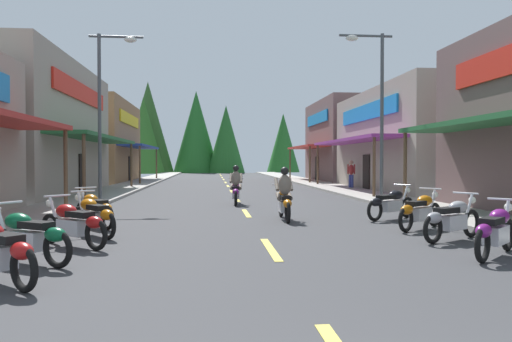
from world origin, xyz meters
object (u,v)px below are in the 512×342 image
(motorcycle_parked_left_2, at_px, (73,223))
(rider_cruising_trailing, at_px, (236,188))
(streetlamp_left, at_px, (107,95))
(motorcycle_parked_left_4, at_px, (95,209))
(motorcycle_parked_right_0, at_px, (496,230))
(motorcycle_parked_left_1, at_px, (27,235))
(rider_cruising_lead, at_px, (284,198))
(motorcycle_parked_right_1, at_px, (452,218))
(motorcycle_parked_left_3, at_px, (93,215))
(streetlamp_right, at_px, (374,95))
(pedestrian_by_shop, at_px, (351,172))
(motorcycle_parked_right_3, at_px, (391,203))
(motorcycle_parked_right_2, at_px, (420,210))

(motorcycle_parked_left_2, xyz_separation_m, rider_cruising_trailing, (3.78, 9.07, 0.17))
(streetlamp_left, relative_size, motorcycle_parked_left_4, 3.94)
(motorcycle_parked_right_0, height_order, motorcycle_parked_left_1, same)
(streetlamp_left, height_order, rider_cruising_lead, streetlamp_left)
(motorcycle_parked_right_1, bearing_deg, motorcycle_parked_left_1, 159.90)
(motorcycle_parked_right_0, distance_m, motorcycle_parked_left_3, 8.48)
(motorcycle_parked_left_2, bearing_deg, streetlamp_right, -97.51)
(motorcycle_parked_left_3, bearing_deg, pedestrian_by_shop, -72.31)
(streetlamp_left, distance_m, streetlamp_right, 10.78)
(motorcycle_parked_left_3, bearing_deg, streetlamp_right, -90.73)
(motorcycle_parked_right_3, xyz_separation_m, rider_cruising_lead, (-3.18, 0.13, 0.17))
(motorcycle_parked_left_3, bearing_deg, motorcycle_parked_left_2, 138.86)
(motorcycle_parked_left_1, xyz_separation_m, motorcycle_parked_left_4, (0.05, 4.49, 0.00))
(rider_cruising_trailing, bearing_deg, pedestrian_by_shop, -35.08)
(motorcycle_parked_right_2, xyz_separation_m, rider_cruising_trailing, (-4.31, 7.35, 0.17))
(motorcycle_parked_left_2, distance_m, rider_cruising_trailing, 9.82)
(motorcycle_parked_left_4, height_order, rider_cruising_trailing, rider_cruising_trailing)
(motorcycle_parked_left_1, distance_m, rider_cruising_trailing, 11.41)
(motorcycle_parked_right_2, xyz_separation_m, rider_cruising_lead, (-3.15, 2.18, 0.17))
(pedestrian_by_shop, bearing_deg, motorcycle_parked_right_3, 40.89)
(motorcycle_parked_right_3, relative_size, motorcycle_parked_left_3, 1.09)
(rider_cruising_trailing, bearing_deg, rider_cruising_lead, -163.70)
(motorcycle_parked_right_2, relative_size, motorcycle_parked_right_3, 0.92)
(streetlamp_left, xyz_separation_m, motorcycle_parked_right_0, (9.33, -11.71, -3.93))
(rider_cruising_lead, bearing_deg, motorcycle_parked_right_2, -123.34)
(motorcycle_parked_right_1, xyz_separation_m, motorcycle_parked_left_3, (-7.98, 1.39, 0.00))
(motorcycle_parked_left_1, bearing_deg, motorcycle_parked_right_1, -136.92)
(pedestrian_by_shop, bearing_deg, motorcycle_parked_left_4, 16.45)
(rider_cruising_trailing, bearing_deg, motorcycle_parked_left_4, 150.51)
(motorcycle_parked_right_1, distance_m, rider_cruising_lead, 4.98)
(motorcycle_parked_left_1, bearing_deg, streetlamp_right, -100.98)
(streetlamp_left, relative_size, motorcycle_parked_left_2, 4.01)
(motorcycle_parked_left_2, height_order, motorcycle_parked_left_3, same)
(motorcycle_parked_right_3, xyz_separation_m, motorcycle_parked_left_4, (-8.37, -0.87, 0.00))
(motorcycle_parked_left_3, bearing_deg, rider_cruising_lead, -101.80)
(motorcycle_parked_left_3, distance_m, pedestrian_by_shop, 20.36)
(streetlamp_right, distance_m, pedestrian_by_shop, 10.48)
(motorcycle_parked_right_0, distance_m, motorcycle_parked_right_2, 3.48)
(motorcycle_parked_right_1, height_order, motorcycle_parked_left_1, same)
(motorcycle_parked_right_0, height_order, motorcycle_parked_left_4, same)
(motorcycle_parked_left_4, bearing_deg, motorcycle_parked_right_0, -157.73)
(streetlamp_left, height_order, motorcycle_parked_left_2, streetlamp_left)
(motorcycle_parked_left_4, distance_m, rider_cruising_trailing, 7.37)
(motorcycle_parked_right_0, height_order, motorcycle_parked_left_3, same)
(motorcycle_parked_left_4, bearing_deg, rider_cruising_lead, -117.21)
(motorcycle_parked_left_4, height_order, pedestrian_by_shop, pedestrian_by_shop)
(rider_cruising_trailing, bearing_deg, motorcycle_parked_left_2, 161.13)
(streetlamp_left, relative_size, motorcycle_parked_left_3, 3.97)
(motorcycle_parked_right_0, bearing_deg, motorcycle_parked_left_4, 108.29)
(streetlamp_left, bearing_deg, motorcycle_parked_left_3, -80.32)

